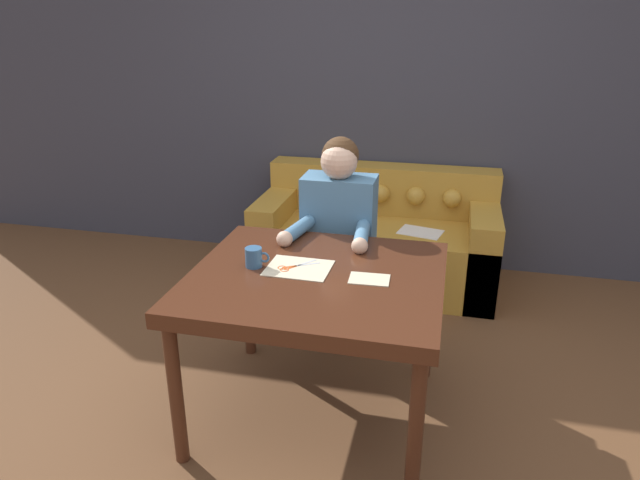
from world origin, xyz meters
TOP-DOWN VIEW (x-y plane):
  - ground_plane at (0.00, 0.00)m, footprint 16.00×16.00m
  - wall_back at (0.00, 2.03)m, footprint 8.00×0.06m
  - dining_table at (-0.00, 0.05)m, footprint 1.11×0.99m
  - couch at (0.06, 1.62)m, footprint 1.65×0.79m
  - person at (-0.04, 0.71)m, footprint 0.45×0.57m
  - pattern_paper_main at (-0.09, 0.08)m, footprint 0.29×0.24m
  - pattern_paper_offcut at (0.24, 0.04)m, footprint 0.18×0.13m
  - scissors at (-0.12, 0.08)m, footprint 0.18×0.16m
  - mug at (-0.29, 0.06)m, footprint 0.11×0.08m

SIDE VIEW (x-z plane):
  - ground_plane at x=0.00m, z-range 0.00..0.00m
  - couch at x=0.06m, z-range -0.10..0.69m
  - person at x=-0.04m, z-range 0.00..1.22m
  - dining_table at x=0.00m, z-range 0.30..1.04m
  - pattern_paper_main at x=-0.09m, z-range 0.75..0.75m
  - pattern_paper_offcut at x=0.24m, z-range 0.75..0.75m
  - scissors at x=-0.12m, z-range 0.75..0.75m
  - mug at x=-0.29m, z-range 0.75..0.84m
  - wall_back at x=0.00m, z-range 0.00..2.60m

